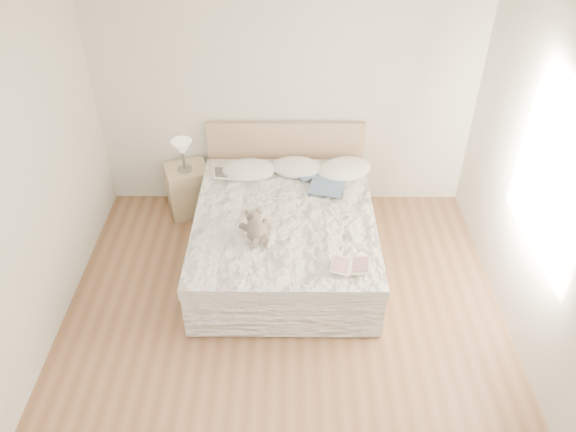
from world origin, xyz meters
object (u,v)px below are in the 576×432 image
object	(u,v)px
table_lamp	(182,149)
nightstand	(189,189)
photo_book	(229,174)
bed	(285,232)
teddy_bear	(256,234)
childrens_book	(351,266)

from	to	relation	value
table_lamp	nightstand	bearing A→B (deg)	82.33
table_lamp	photo_book	world-z (taller)	table_lamp
bed	table_lamp	bearing A→B (deg)	145.07
nightstand	table_lamp	bearing A→B (deg)	-97.67
photo_book	teddy_bear	bearing A→B (deg)	-79.46
table_lamp	teddy_bear	distance (m)	1.48
bed	childrens_book	size ratio (longest dim) A/B	6.30
photo_book	teddy_bear	xyz separation A→B (m)	(0.34, -1.03, 0.02)
photo_book	childrens_book	size ratio (longest dim) A/B	1.00
table_lamp	bed	bearing A→B (deg)	-34.93
photo_book	table_lamp	bearing A→B (deg)	152.44
photo_book	teddy_bear	distance (m)	1.09
bed	teddy_bear	world-z (taller)	bed
bed	childrens_book	distance (m)	1.07
nightstand	childrens_book	distance (m)	2.35
bed	table_lamp	distance (m)	1.42
table_lamp	photo_book	size ratio (longest dim) A/B	1.04
nightstand	childrens_book	size ratio (longest dim) A/B	1.64
bed	teddy_bear	size ratio (longest dim) A/B	6.47
table_lamp	teddy_bear	xyz separation A→B (m)	(0.83, -1.21, -0.16)
bed	childrens_book	bearing A→B (deg)	-56.33
bed	childrens_book	world-z (taller)	bed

